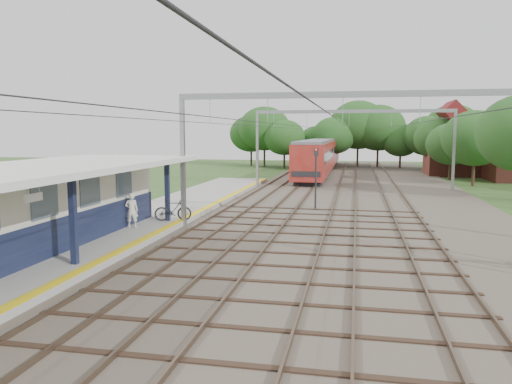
# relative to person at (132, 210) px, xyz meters

# --- Properties ---
(ground) EXTENTS (160.00, 160.00, 0.00)m
(ground) POSITION_rel_person_xyz_m (6.91, -12.80, -1.21)
(ground) COLOR #2D4C1E
(ground) RESTS_ON ground
(ballast_bed) EXTENTS (18.00, 90.00, 0.10)m
(ballast_bed) POSITION_rel_person_xyz_m (10.91, 17.20, -1.16)
(ballast_bed) COLOR #473D33
(ballast_bed) RESTS_ON ground
(platform) EXTENTS (5.00, 52.00, 0.35)m
(platform) POSITION_rel_person_xyz_m (-0.59, 1.20, -1.04)
(platform) COLOR gray
(platform) RESTS_ON ground
(yellow_stripe) EXTENTS (0.45, 52.00, 0.01)m
(yellow_stripe) POSITION_rel_person_xyz_m (1.66, 1.20, -0.86)
(yellow_stripe) COLOR yellow
(yellow_stripe) RESTS_ON platform
(station_building) EXTENTS (3.41, 18.00, 3.40)m
(station_building) POSITION_rel_person_xyz_m (-1.96, -5.80, 0.83)
(station_building) COLOR beige
(station_building) RESTS_ON platform
(canopy) EXTENTS (6.40, 20.00, 3.44)m
(canopy) POSITION_rel_person_xyz_m (-0.86, -6.80, 2.43)
(canopy) COLOR black
(canopy) RESTS_ON platform
(rail_tracks) EXTENTS (11.80, 88.00, 0.15)m
(rail_tracks) POSITION_rel_person_xyz_m (8.41, 17.20, -1.04)
(rail_tracks) COLOR brown
(rail_tracks) RESTS_ON ballast_bed
(catenary_system) EXTENTS (17.22, 88.00, 7.00)m
(catenary_system) POSITION_rel_person_xyz_m (10.30, 12.48, 4.30)
(catenary_system) COLOR gray
(catenary_system) RESTS_ON ground
(tree_band) EXTENTS (31.72, 30.88, 8.82)m
(tree_band) POSITION_rel_person_xyz_m (10.76, 44.32, 3.71)
(tree_band) COLOR #382619
(tree_band) RESTS_ON ground
(house_far) EXTENTS (8.00, 6.12, 8.66)m
(house_far) POSITION_rel_person_xyz_m (22.91, 39.20, 2.02)
(house_far) COLOR brown
(house_far) RESTS_ON ground
(person) EXTENTS (0.74, 0.61, 1.73)m
(person) POSITION_rel_person_xyz_m (0.00, 0.00, 0.00)
(person) COLOR silver
(person) RESTS_ON platform
(bicycle) EXTENTS (2.02, 1.16, 1.17)m
(bicycle) POSITION_rel_person_xyz_m (1.31, 2.20, -0.28)
(bicycle) COLOR black
(bicycle) RESTS_ON platform
(train) EXTENTS (3.12, 38.86, 4.09)m
(train) POSITION_rel_person_xyz_m (6.41, 41.46, 1.06)
(train) COLOR black
(train) RESTS_ON ballast_bed
(signal_post) EXTENTS (0.32, 0.29, 4.03)m
(signal_post) POSITION_rel_person_xyz_m (8.26, 9.67, 1.25)
(signal_post) COLOR black
(signal_post) RESTS_ON ground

